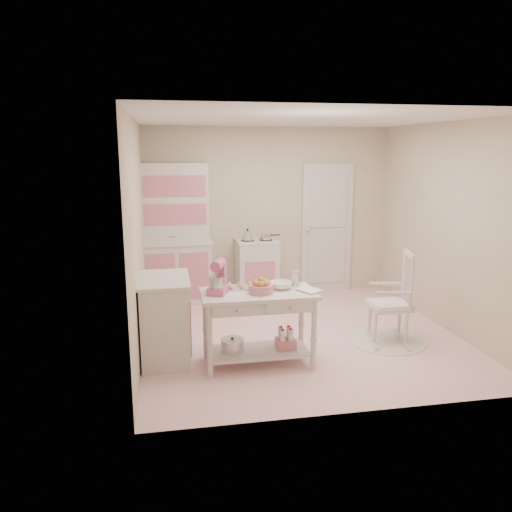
{
  "coord_description": "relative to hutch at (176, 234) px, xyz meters",
  "views": [
    {
      "loc": [
        -1.6,
        -5.66,
        2.26
      ],
      "look_at": [
        -0.59,
        -0.24,
        1.08
      ],
      "focal_mm": 35.0,
      "sensor_mm": 36.0,
      "label": 1
    }
  ],
  "objects": [
    {
      "name": "room_shell",
      "position": [
        1.44,
        -1.66,
        0.61
      ],
      "size": [
        3.84,
        3.84,
        2.62
      ],
      "color": "pink",
      "rests_on": "ground"
    },
    {
      "name": "door",
      "position": [
        2.39,
        0.21,
        -0.02
      ],
      "size": [
        0.82,
        0.05,
        2.04
      ],
      "primitive_type": "cube",
      "color": "silver",
      "rests_on": "ground"
    },
    {
      "name": "hutch",
      "position": [
        0.0,
        0.0,
        0.0
      ],
      "size": [
        1.06,
        0.5,
        2.08
      ],
      "primitive_type": "cube",
      "color": "silver",
      "rests_on": "ground"
    },
    {
      "name": "stove",
      "position": [
        1.2,
        -0.05,
        -0.58
      ],
      "size": [
        0.62,
        0.57,
        0.92
      ],
      "primitive_type": "cube",
      "color": "silver",
      "rests_on": "ground"
    },
    {
      "name": "base_cabinet",
      "position": [
        -0.19,
        -2.1,
        -0.58
      ],
      "size": [
        0.54,
        0.84,
        0.92
      ],
      "primitive_type": "cube",
      "color": "silver",
      "rests_on": "ground"
    },
    {
      "name": "lace_rug",
      "position": [
        2.42,
        -2.05,
        -1.03
      ],
      "size": [
        0.92,
        0.92,
        0.01
      ],
      "primitive_type": "cylinder",
      "color": "white",
      "rests_on": "ground"
    },
    {
      "name": "rocking_chair",
      "position": [
        2.42,
        -2.05,
        -0.49
      ],
      "size": [
        0.63,
        0.81,
        1.1
      ],
      "primitive_type": "cube",
      "rotation": [
        0.0,
        0.0,
        -0.23
      ],
      "color": "silver",
      "rests_on": "ground"
    },
    {
      "name": "work_table",
      "position": [
        0.78,
        -2.4,
        -0.64
      ],
      "size": [
        1.2,
        0.6,
        0.8
      ],
      "primitive_type": "cube",
      "color": "silver",
      "rests_on": "ground"
    },
    {
      "name": "stand_mixer",
      "position": [
        0.36,
        -2.38,
        -0.07
      ],
      "size": [
        0.29,
        0.34,
        0.34
      ],
      "primitive_type": "cube",
      "rotation": [
        0.0,
        0.0,
        -0.4
      ],
      "color": "#CA5589",
      "rests_on": "work_table"
    },
    {
      "name": "cookie_tray",
      "position": [
        0.63,
        -2.22,
        -0.23
      ],
      "size": [
        0.34,
        0.24,
        0.02
      ],
      "primitive_type": "cube",
      "color": "silver",
      "rests_on": "work_table"
    },
    {
      "name": "bread_basket",
      "position": [
        0.8,
        -2.45,
        -0.19
      ],
      "size": [
        0.25,
        0.25,
        0.09
      ],
      "primitive_type": "cylinder",
      "color": "#C67184",
      "rests_on": "work_table"
    },
    {
      "name": "mixing_bowl",
      "position": [
        1.04,
        -2.32,
        -0.2
      ],
      "size": [
        0.24,
        0.24,
        0.08
      ],
      "primitive_type": "imported",
      "color": "white",
      "rests_on": "work_table"
    },
    {
      "name": "metal_pitcher",
      "position": [
        1.22,
        -2.24,
        -0.16
      ],
      "size": [
        0.1,
        0.1,
        0.17
      ],
      "primitive_type": "cylinder",
      "color": "silver",
      "rests_on": "work_table"
    },
    {
      "name": "recipe_book",
      "position": [
        1.23,
        -2.52,
        -0.23
      ],
      "size": [
        0.28,
        0.3,
        0.02
      ],
      "primitive_type": "imported",
      "rotation": [
        0.0,
        0.0,
        0.51
      ],
      "color": "white",
      "rests_on": "work_table"
    }
  ]
}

